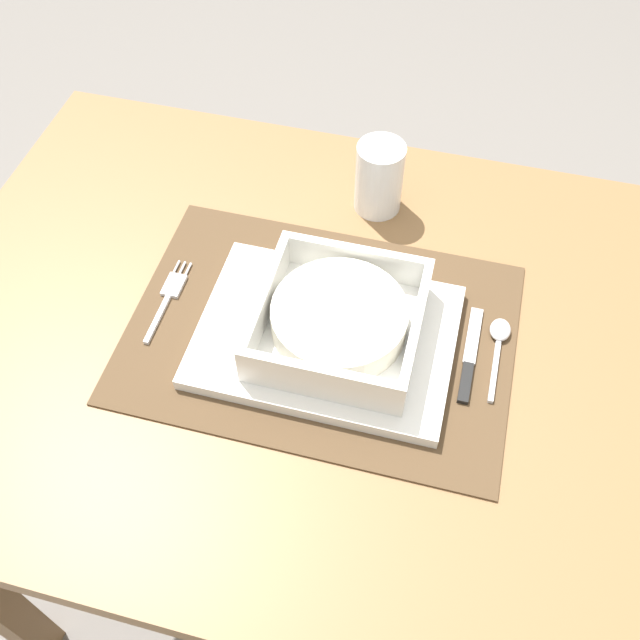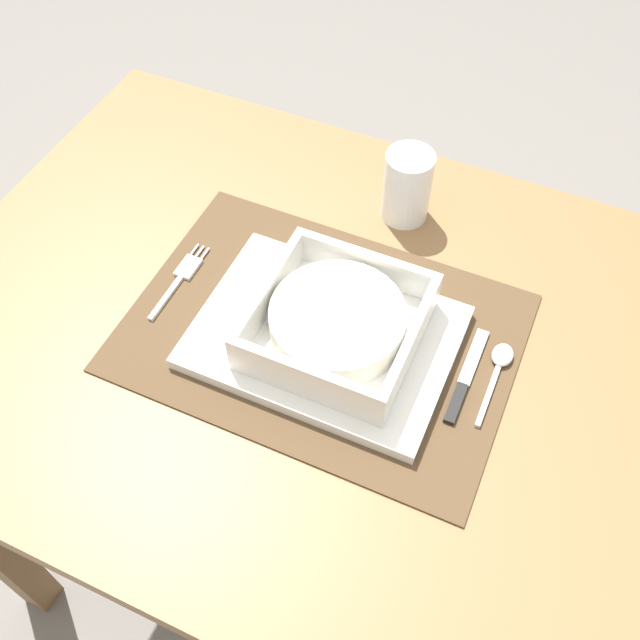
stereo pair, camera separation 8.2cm
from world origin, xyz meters
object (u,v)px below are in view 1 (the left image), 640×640
object	(u,v)px
dining_table	(313,379)
fork	(169,294)
butter_knife	(469,360)
spoon	(499,338)
drinking_glass	(379,181)
bread_knife	(448,352)
porridge_bowl	(339,321)

from	to	relation	value
dining_table	fork	distance (m)	0.21
dining_table	butter_knife	distance (m)	0.21
spoon	drinking_glass	bearing A→B (deg)	133.73
butter_knife	bread_knife	bearing A→B (deg)	169.18
porridge_bowl	spoon	bearing A→B (deg)	14.52
butter_knife	fork	bearing A→B (deg)	178.25
spoon	porridge_bowl	bearing A→B (deg)	-166.29
dining_table	drinking_glass	world-z (taller)	drinking_glass
dining_table	fork	bearing A→B (deg)	178.19
fork	spoon	world-z (taller)	spoon
porridge_bowl	bread_knife	size ratio (longest dim) A/B	1.38
spoon	bread_knife	distance (m)	0.06
dining_table	bread_knife	distance (m)	0.19
spoon	butter_knife	bearing A→B (deg)	-129.12
porridge_bowl	fork	world-z (taller)	porridge_bowl
drinking_glass	bread_knife	bearing A→B (deg)	-59.63
butter_knife	drinking_glass	xyz separation A→B (m)	(-0.15, 0.22, 0.04)
dining_table	fork	world-z (taller)	fork
fork	dining_table	bearing A→B (deg)	-3.75
porridge_bowl	bread_knife	distance (m)	0.13
porridge_bowl	butter_knife	world-z (taller)	porridge_bowl
spoon	butter_knife	world-z (taller)	spoon
porridge_bowl	spoon	distance (m)	0.19
fork	bread_knife	world-z (taller)	bread_knife
bread_knife	porridge_bowl	bearing A→B (deg)	-178.07
bread_knife	drinking_glass	bearing A→B (deg)	116.06
drinking_glass	dining_table	bearing A→B (deg)	-97.89
dining_table	spoon	xyz separation A→B (m)	(0.21, 0.04, 0.11)
fork	spoon	bearing A→B (deg)	2.81
butter_knife	dining_table	bearing A→B (deg)	179.35
butter_knife	drinking_glass	distance (m)	0.27
dining_table	fork	size ratio (longest dim) A/B	7.46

